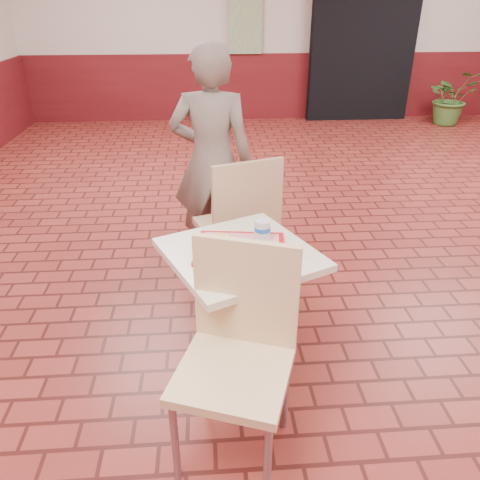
{
  "coord_description": "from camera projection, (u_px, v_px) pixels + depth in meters",
  "views": [
    {
      "loc": [
        -1.24,
        -2.71,
        1.79
      ],
      "look_at": [
        -1.1,
        -0.74,
        0.76
      ],
      "focal_mm": 35.0,
      "sensor_mm": 36.0,
      "label": 1
    }
  ],
  "objects": [
    {
      "name": "chair_main_front",
      "position": [
        238.0,
        345.0,
        1.9
      ],
      "size": [
        0.56,
        0.56,
        0.95
      ],
      "rotation": [
        0.0,
        0.0,
        -0.34
      ],
      "color": "#E6C28A",
      "rests_on": "ground"
    },
    {
      "name": "serving_tray",
      "position": [
        240.0,
        249.0,
        2.25
      ],
      "size": [
        0.42,
        0.33,
        0.03
      ],
      "rotation": [
        0.0,
        0.0,
        -0.13
      ],
      "color": "red",
      "rests_on": "main_table"
    },
    {
      "name": "room_shell",
      "position": [
        426.0,
        54.0,
        2.61
      ],
      "size": [
        8.01,
        10.01,
        3.01
      ],
      "color": "maroon",
      "rests_on": "ground"
    },
    {
      "name": "paper_cup",
      "position": [
        262.0,
        229.0,
        2.29
      ],
      "size": [
        0.08,
        0.08,
        0.1
      ],
      "rotation": [
        0.0,
        0.0,
        0.13
      ],
      "color": "silver",
      "rests_on": "serving_tray"
    },
    {
      "name": "long_john_donut",
      "position": [
        250.0,
        246.0,
        2.2
      ],
      "size": [
        0.15,
        0.09,
        0.05
      ],
      "rotation": [
        0.0,
        0.0,
        0.13
      ],
      "color": "gold",
      "rests_on": "serving_tray"
    },
    {
      "name": "customer",
      "position": [
        212.0,
        161.0,
        3.21
      ],
      "size": [
        0.61,
        0.44,
        1.56
      ],
      "primitive_type": "imported",
      "rotation": [
        0.0,
        0.0,
        3.02
      ],
      "color": "#74675A",
      "rests_on": "ground"
    },
    {
      "name": "promo_poster",
      "position": [
        246.0,
        10.0,
        6.89
      ],
      "size": [
        0.5,
        0.03,
        1.2
      ],
      "primitive_type": "cube",
      "color": "gray",
      "rests_on": "wainscot_band"
    },
    {
      "name": "chair_main_back",
      "position": [
        240.0,
        221.0,
        2.94
      ],
      "size": [
        0.56,
        0.56,
        0.96
      ],
      "rotation": [
        0.0,
        0.0,
        3.47
      ],
      "color": "tan",
      "rests_on": "ground"
    },
    {
      "name": "ring_donut",
      "position": [
        221.0,
        239.0,
        2.27
      ],
      "size": [
        0.12,
        0.12,
        0.03
      ],
      "primitive_type": "torus",
      "rotation": [
        0.0,
        0.0,
        -0.19
      ],
      "color": "#EAB055",
      "rests_on": "serving_tray"
    },
    {
      "name": "corridor_doorway",
      "position": [
        362.0,
        46.0,
        7.18
      ],
      "size": [
        1.6,
        0.22,
        2.2
      ],
      "primitive_type": "cube",
      "color": "black",
      "rests_on": "ground"
    },
    {
      "name": "main_table",
      "position": [
        240.0,
        290.0,
        2.36
      ],
      "size": [
        0.66,
        0.66,
        0.7
      ],
      "rotation": [
        0.0,
        0.0,
        0.43
      ],
      "color": "beige",
      "rests_on": "ground"
    },
    {
      "name": "wainscot_band",
      "position": [
        398.0,
        217.0,
        3.07
      ],
      "size": [
        8.0,
        10.0,
        1.0
      ],
      "color": "#541013",
      "rests_on": "ground"
    },
    {
      "name": "potted_plant",
      "position": [
        451.0,
        98.0,
        7.17
      ],
      "size": [
        0.81,
        0.73,
        0.81
      ],
      "primitive_type": "imported",
      "rotation": [
        0.0,
        0.0,
        0.14
      ],
      "color": "#3F6B2A",
      "rests_on": "ground"
    }
  ]
}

